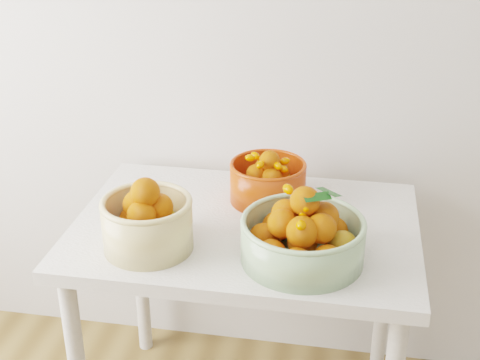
# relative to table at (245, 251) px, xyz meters

# --- Properties ---
(table) EXTENTS (1.00, 0.70, 0.75)m
(table) POSITION_rel_table_xyz_m (0.00, 0.00, 0.00)
(table) COLOR silver
(table) RESTS_ON ground
(bowl_cream) EXTENTS (0.32, 0.32, 0.21)m
(bowl_cream) POSITION_rel_table_xyz_m (-0.24, -0.18, 0.18)
(bowl_cream) COLOR #D6BE80
(bowl_cream) RESTS_ON table
(bowl_green) EXTENTS (0.38, 0.38, 0.21)m
(bowl_green) POSITION_rel_table_xyz_m (0.18, -0.17, 0.17)
(bowl_green) COLOR #93B485
(bowl_green) RESTS_ON table
(bowl_orange) EXTENTS (0.30, 0.30, 0.17)m
(bowl_orange) POSITION_rel_table_xyz_m (0.04, 0.16, 0.16)
(bowl_orange) COLOR red
(bowl_orange) RESTS_ON table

